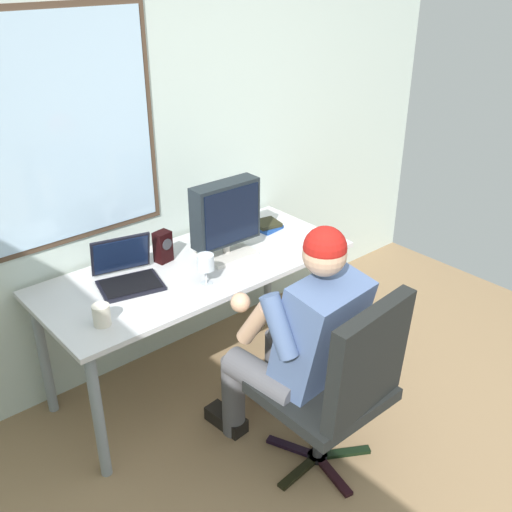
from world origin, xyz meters
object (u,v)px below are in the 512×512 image
object	(u,v)px
desk	(197,279)
laptop	(126,271)
wine_glass	(206,264)
person_seated	(300,338)
desk_speaker	(163,247)
office_chair	(343,381)
coffee_mug	(102,315)
book_stack	(267,225)
crt_monitor	(226,216)

from	to	relation	value
desk	laptop	bearing A→B (deg)	166.39
desk	wine_glass	size ratio (longest dim) A/B	10.43
person_seated	desk	bearing A→B (deg)	93.16
laptop	desk_speaker	distance (m)	0.28
desk	desk_speaker	size ratio (longest dim) A/B	9.89
office_chair	person_seated	distance (m)	0.28
laptop	coffee_mug	bearing A→B (deg)	-135.92
person_seated	laptop	distance (m)	0.95
book_stack	coffee_mug	world-z (taller)	coffee_mug
book_stack	desk	bearing A→B (deg)	-170.05
office_chair	desk	bearing A→B (deg)	93.50
desk	laptop	distance (m)	0.41
office_chair	wine_glass	distance (m)	0.89
office_chair	crt_monitor	xyz separation A→B (m)	(0.14, 1.00, 0.43)
coffee_mug	wine_glass	bearing A→B (deg)	-0.99
crt_monitor	book_stack	world-z (taller)	crt_monitor
crt_monitor	coffee_mug	xyz separation A→B (m)	(-0.86, -0.18, -0.19)
coffee_mug	laptop	bearing A→B (deg)	44.08
desk	laptop	world-z (taller)	laptop
desk	coffee_mug	distance (m)	0.70
desk	person_seated	distance (m)	0.76
book_stack	office_chair	bearing A→B (deg)	-115.98
desk_speaker	book_stack	distance (m)	0.72
person_seated	coffee_mug	xyz separation A→B (m)	(-0.70, 0.57, 0.14)
crt_monitor	book_stack	distance (m)	0.48
office_chair	coffee_mug	xyz separation A→B (m)	(-0.72, 0.83, 0.25)
book_stack	person_seated	bearing A→B (deg)	-123.30
crt_monitor	coffee_mug	bearing A→B (deg)	-168.34
office_chair	person_seated	bearing A→B (deg)	94.47
office_chair	wine_glass	size ratio (longest dim) A/B	5.97
desk	book_stack	distance (m)	0.63
crt_monitor	desk_speaker	bearing A→B (deg)	151.23
desk	wine_glass	distance (m)	0.29
crt_monitor	person_seated	bearing A→B (deg)	-102.01
desk	person_seated	size ratio (longest dim) A/B	1.37
crt_monitor	coffee_mug	size ratio (longest dim) A/B	4.24
office_chair	wine_glass	xyz separation A→B (m)	(-0.14, 0.82, 0.31)
desk	desk_speaker	world-z (taller)	desk_speaker
desk	person_seated	xyz separation A→B (m)	(0.04, -0.76, -0.01)
person_seated	desk_speaker	world-z (taller)	person_seated
crt_monitor	laptop	size ratio (longest dim) A/B	1.15
desk_speaker	book_stack	size ratio (longest dim) A/B	1.03
crt_monitor	desk_speaker	xyz separation A→B (m)	(-0.30, 0.17, -0.15)
desk_speaker	book_stack	xyz separation A→B (m)	(0.71, -0.05, -0.07)
wine_glass	office_chair	bearing A→B (deg)	-80.25
person_seated	wine_glass	size ratio (longest dim) A/B	7.62
book_stack	desk_speaker	bearing A→B (deg)	175.99
person_seated	laptop	size ratio (longest dim) A/B	3.40
person_seated	crt_monitor	world-z (taller)	person_seated
office_chair	crt_monitor	size ratio (longest dim) A/B	2.31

